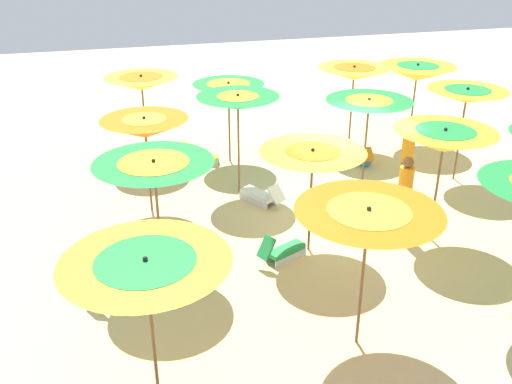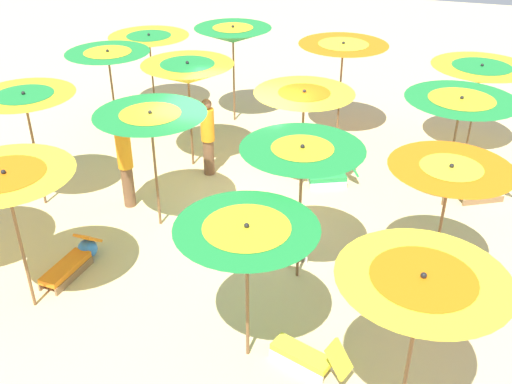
{
  "view_description": "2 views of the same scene",
  "coord_description": "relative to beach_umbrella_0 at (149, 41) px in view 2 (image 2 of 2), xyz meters",
  "views": [
    {
      "loc": [
        -10.4,
        4.75,
        6.04
      ],
      "look_at": [
        -0.42,
        2.02,
        1.1
      ],
      "focal_mm": 39.7,
      "sensor_mm": 36.0,
      "label": 1
    },
    {
      "loc": [
        9.93,
        3.63,
        6.38
      ],
      "look_at": [
        1.35,
        0.87,
        1.16
      ],
      "focal_mm": 41.81,
      "sensor_mm": 36.0,
      "label": 2
    }
  ],
  "objects": [
    {
      "name": "beachgoer_0",
      "position": [
        3.0,
        2.82,
        -1.02
      ],
      "size": [
        0.3,
        0.3,
        1.78
      ],
      "rotation": [
        0.0,
        0.0,
        2.05
      ],
      "color": "brown",
      "rests_on": "ground"
    },
    {
      "name": "beach_umbrella_0",
      "position": [
        0.0,
        0.0,
        0.0
      ],
      "size": [
        2.12,
        2.12,
        2.17
      ],
      "color": "brown",
      "rests_on": "ground"
    },
    {
      "name": "beach_umbrella_5",
      "position": [
        2.68,
        2.29,
        0.23
      ],
      "size": [
        2.0,
        2.0,
        2.46
      ],
      "color": "brown",
      "rests_on": "ground"
    },
    {
      "name": "beach_umbrella_13",
      "position": [
        2.79,
        7.9,
        0.17
      ],
      "size": [
        2.12,
        2.12,
        2.37
      ],
      "color": "brown",
      "rests_on": "ground"
    },
    {
      "name": "beach_umbrella_9",
      "position": [
        2.93,
        4.91,
        0.04
      ],
      "size": [
        2.04,
        2.04,
        2.21
      ],
      "color": "brown",
      "rests_on": "ground"
    },
    {
      "name": "lounger_1",
      "position": [
        7.13,
        1.88,
        -1.76
      ],
      "size": [
        1.38,
        0.46,
        0.52
      ],
      "rotation": [
        0.0,
        0.0,
        6.2
      ],
      "color": "olive",
      "rests_on": "ground"
    },
    {
      "name": "beach_umbrella_10",
      "position": [
        5.98,
        5.62,
        0.31
      ],
      "size": [
        1.94,
        1.94,
        2.49
      ],
      "color": "brown",
      "rests_on": "ground"
    },
    {
      "name": "beach_umbrella_15",
      "position": [
        8.58,
        7.61,
        0.25
      ],
      "size": [
        1.92,
        1.92,
        2.44
      ],
      "color": "brown",
      "rests_on": "ground"
    },
    {
      "name": "beach_umbrella_11",
      "position": [
        7.98,
        5.4,
        0.08
      ],
      "size": [
        1.9,
        1.9,
        2.26
      ],
      "color": "brown",
      "rests_on": "ground"
    },
    {
      "name": "beach_umbrella_14",
      "position": [
        5.51,
        7.82,
        0.05
      ],
      "size": [
        1.91,
        1.91,
        2.28
      ],
      "color": "brown",
      "rests_on": "ground"
    },
    {
      "name": "beach_umbrella_6",
      "position": [
        5.22,
        2.67,
        0.21
      ],
      "size": [
        2.03,
        2.03,
        2.38
      ],
      "color": "brown",
      "rests_on": "ground"
    },
    {
      "name": "beach_umbrella_7",
      "position": [
        8.01,
        1.8,
        0.27
      ],
      "size": [
        1.99,
        1.99,
        2.46
      ],
      "color": "brown",
      "rests_on": "ground"
    },
    {
      "name": "beach_umbrella_12",
      "position": [
        -0.02,
        8.31,
        -0.04
      ],
      "size": [
        2.26,
        2.26,
        2.17
      ],
      "color": "brown",
      "rests_on": "ground"
    },
    {
      "name": "beach_umbrella_8",
      "position": [
        0.06,
        5.15,
        0.24
      ],
      "size": [
        2.14,
        2.14,
        2.42
      ],
      "color": "brown",
      "rests_on": "ground"
    },
    {
      "name": "ground",
      "position": [
        4.03,
        3.82,
        -1.98
      ],
      "size": [
        41.47,
        41.47,
        0.04
      ],
      "primitive_type": "cube",
      "color": "beige"
    },
    {
      "name": "beach_umbrella_2",
      "position": [
        5.24,
        0.06,
        0.25
      ],
      "size": [
        1.92,
        1.92,
        2.43
      ],
      "color": "brown",
      "rests_on": "ground"
    },
    {
      "name": "beach_umbrella_4",
      "position": [
        -0.07,
        2.33,
        0.34
      ],
      "size": [
        1.95,
        1.95,
        2.55
      ],
      "color": "brown",
      "rests_on": "ground"
    },
    {
      "name": "beach_ball",
      "position": [
        6.61,
        1.92,
        -1.78
      ],
      "size": [
        0.35,
        0.35,
        0.35
      ],
      "primitive_type": "sphere",
      "color": "#337FE5",
      "rests_on": "ground"
    },
    {
      "name": "lounger_0",
      "position": [
        2.69,
        5.54,
        -1.75
      ],
      "size": [
        0.72,
        1.09,
        0.65
      ],
      "rotation": [
        0.0,
        0.0,
        5.14
      ],
      "color": "silver",
      "rests_on": "ground"
    },
    {
      "name": "lounger_2",
      "position": [
        5.22,
        5.28,
        -1.76
      ],
      "size": [
        1.24,
        0.92,
        0.58
      ],
      "rotation": [
        0.0,
        0.0,
        6.8
      ],
      "color": "silver",
      "rests_on": "ground"
    },
    {
      "name": "lounger_3",
      "position": [
        7.96,
        6.28,
        -1.75
      ],
      "size": [
        0.68,
        1.22,
        0.65
      ],
      "rotation": [
        0.0,
        0.0,
        4.39
      ],
      "color": "silver",
      "rests_on": "ground"
    },
    {
      "name": "lounger_4",
      "position": [
        2.3,
        8.68,
        -1.76
      ],
      "size": [
        0.89,
        1.2,
        0.61
      ],
      "rotation": [
        0.0,
        0.0,
        5.22
      ],
      "color": "olive",
      "rests_on": "ground"
    },
    {
      "name": "beachgoer_1",
      "position": [
        4.77,
        1.78,
        -0.95
      ],
      "size": [
        0.3,
        0.3,
        1.89
      ],
      "rotation": [
        0.0,
        0.0,
        2.77
      ],
      "color": "brown",
      "rests_on": "ground"
    },
    {
      "name": "beach_umbrella_1",
      "position": [
        2.13,
        0.03,
        0.18
      ],
      "size": [
        1.96,
        1.96,
        2.35
      ],
      "color": "brown",
      "rests_on": "ground"
    }
  ]
}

